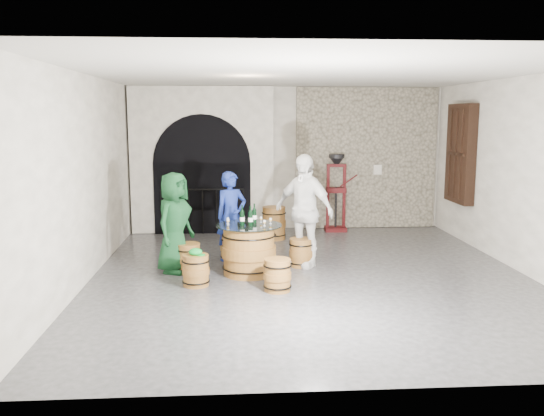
{
  "coord_description": "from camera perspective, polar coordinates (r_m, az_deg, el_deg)",
  "views": [
    {
      "loc": [
        -1.22,
        -9.01,
        2.55
      ],
      "look_at": [
        -0.59,
        0.36,
        1.05
      ],
      "focal_mm": 38.0,
      "sensor_mm": 36.0,
      "label": 1
    }
  ],
  "objects": [
    {
      "name": "side_barrel",
      "position": [
        12.03,
        0.19,
        -1.51
      ],
      "size": [
        0.51,
        0.51,
        0.68
      ],
      "rotation": [
        0.0,
        0.0,
        0.24
      ],
      "color": "brown",
      "rests_on": "ground"
    },
    {
      "name": "person_green",
      "position": [
        9.55,
        -9.64,
        -1.44
      ],
      "size": [
        0.84,
        0.96,
        1.66
      ],
      "primitive_type": "imported",
      "rotation": [
        0.0,
        0.0,
        1.09
      ],
      "color": "#103C1D",
      "rests_on": "ground"
    },
    {
      "name": "tasting_glass_d",
      "position": [
        9.46,
        -1.1,
        -1.15
      ],
      "size": [
        0.05,
        0.05,
        0.1
      ],
      "primitive_type": null,
      "color": "#C78626",
      "rests_on": "barrel_table"
    },
    {
      "name": "green_cap",
      "position": [
        8.77,
        -7.57,
        -4.34
      ],
      "size": [
        0.25,
        0.2,
        0.11
      ],
      "color": "#0C8729",
      "rests_on": "barrel_stool_near_left"
    },
    {
      "name": "ceiling",
      "position": [
        9.12,
        3.95,
        13.14
      ],
      "size": [
        8.0,
        8.0,
        0.0
      ],
      "primitive_type": "plane",
      "rotation": [
        3.14,
        0.0,
        0.0
      ],
      "color": "beige",
      "rests_on": "wall_back"
    },
    {
      "name": "person_white",
      "position": [
        9.79,
        3.15,
        -0.26
      ],
      "size": [
        1.16,
        1.09,
        1.93
      ],
      "primitive_type": "imported",
      "rotation": [
        0.0,
        0.0,
        -0.71
      ],
      "color": "white",
      "rests_on": "ground"
    },
    {
      "name": "wall_left",
      "position": [
        9.35,
        -17.97,
        2.8
      ],
      "size": [
        0.0,
        8.0,
        8.0
      ],
      "primitive_type": "plane",
      "rotation": [
        1.57,
        0.0,
        1.57
      ],
      "color": "white",
      "rests_on": "ground"
    },
    {
      "name": "wall_back",
      "position": [
        13.1,
        1.51,
        4.92
      ],
      "size": [
        8.0,
        0.0,
        8.0
      ],
      "primitive_type": "plane",
      "rotation": [
        1.57,
        0.0,
        0.0
      ],
      "color": "white",
      "rests_on": "ground"
    },
    {
      "name": "barrel_stool_left",
      "position": [
        9.62,
        -8.28,
        -4.92
      ],
      "size": [
        0.42,
        0.42,
        0.48
      ],
      "color": "brown",
      "rests_on": "ground"
    },
    {
      "name": "ground",
      "position": [
        9.45,
        3.74,
        -6.61
      ],
      "size": [
        8.0,
        8.0,
        0.0
      ],
      "primitive_type": "plane",
      "color": "#2E2E31",
      "rests_on": "ground"
    },
    {
      "name": "control_box",
      "position": [
        13.33,
        10.39,
        3.76
      ],
      "size": [
        0.18,
        0.1,
        0.22
      ],
      "primitive_type": "cube",
      "color": "silver",
      "rests_on": "wall_back"
    },
    {
      "name": "barrel_stool_near_left",
      "position": [
        8.84,
        -7.55,
        -6.15
      ],
      "size": [
        0.42,
        0.42,
        0.48
      ],
      "color": "brown",
      "rests_on": "ground"
    },
    {
      "name": "stone_facing_panel",
      "position": [
        13.33,
        9.29,
        4.87
      ],
      "size": [
        3.2,
        0.12,
        3.18
      ],
      "primitive_type": "cube",
      "color": "tan",
      "rests_on": "ground"
    },
    {
      "name": "tasting_glass_c",
      "position": [
        9.55,
        -2.85,
        -1.06
      ],
      "size": [
        0.05,
        0.05,
        0.1
      ],
      "primitive_type": null,
      "color": "#C78626",
      "rests_on": "barrel_table"
    },
    {
      "name": "tasting_glass_b",
      "position": [
        9.33,
        -0.15,
        -1.29
      ],
      "size": [
        0.05,
        0.05,
        0.1
      ],
      "primitive_type": null,
      "color": "#C78626",
      "rests_on": "barrel_table"
    },
    {
      "name": "wine_bottle_right",
      "position": [
        9.38,
        -1.76,
        -0.73
      ],
      "size": [
        0.08,
        0.08,
        0.32
      ],
      "color": "black",
      "rests_on": "barrel_table"
    },
    {
      "name": "person_blue",
      "position": [
        10.23,
        -4.05,
        -0.82
      ],
      "size": [
        0.69,
        0.6,
        1.59
      ],
      "primitive_type": "imported",
      "rotation": [
        0.0,
        0.0,
        0.47
      ],
      "color": "navy",
      "rests_on": "ground"
    },
    {
      "name": "barrel_table",
      "position": [
        9.36,
        -2.3,
        -4.16
      ],
      "size": [
        1.07,
        1.07,
        0.82
      ],
      "color": "brown",
      "rests_on": "ground"
    },
    {
      "name": "wall_front",
      "position": [
        5.24,
        9.65,
        -1.49
      ],
      "size": [
        8.0,
        0.0,
        8.0
      ],
      "primitive_type": "plane",
      "rotation": [
        -1.57,
        0.0,
        0.0
      ],
      "color": "white",
      "rests_on": "ground"
    },
    {
      "name": "shuttered_window",
      "position": [
        12.33,
        18.15,
        5.14
      ],
      "size": [
        0.23,
        1.1,
        2.0
      ],
      "color": "black",
      "rests_on": "wall_right"
    },
    {
      "name": "tasting_glass_a",
      "position": [
        9.26,
        -4.38,
        -1.4
      ],
      "size": [
        0.05,
        0.05,
        0.1
      ],
      "primitive_type": null,
      "color": "#C78626",
      "rests_on": "barrel_table"
    },
    {
      "name": "barrel_stool_near_right",
      "position": [
        8.52,
        0.54,
        -6.67
      ],
      "size": [
        0.42,
        0.42,
        0.48
      ],
      "color": "brown",
      "rests_on": "ground"
    },
    {
      "name": "tasting_glass_f",
      "position": [
        9.39,
        -4.4,
        -1.25
      ],
      "size": [
        0.05,
        0.05,
        0.1
      ],
      "primitive_type": null,
      "color": "#C78626",
      "rests_on": "barrel_table"
    },
    {
      "name": "arched_opening",
      "position": [
        12.81,
        -6.9,
        4.68
      ],
      "size": [
        3.1,
        0.6,
        3.19
      ],
      "color": "white",
      "rests_on": "ground"
    },
    {
      "name": "barrel_stool_right",
      "position": [
        9.9,
        2.89,
        -4.43
      ],
      "size": [
        0.42,
        0.42,
        0.48
      ],
      "color": "brown",
      "rests_on": "ground"
    },
    {
      "name": "corking_press",
      "position": [
        12.87,
        6.38,
        2.12
      ],
      "size": [
        0.71,
        0.4,
        1.72
      ],
      "rotation": [
        0.0,
        0.0,
        -0.04
      ],
      "color": "#450B0D",
      "rests_on": "ground"
    },
    {
      "name": "tasting_glass_e",
      "position": [
        9.14,
        -0.76,
        -1.51
      ],
      "size": [
        0.05,
        0.05,
        0.1
      ],
      "primitive_type": null,
      "color": "#C78626",
      "rests_on": "barrel_table"
    },
    {
      "name": "wine_bottle_center",
      "position": [
        9.16,
        -2.14,
        -0.97
      ],
      "size": [
        0.08,
        0.08,
        0.32
      ],
      "color": "black",
      "rests_on": "barrel_table"
    },
    {
      "name": "wall_right",
      "position": [
        10.22,
        23.72,
        2.97
      ],
      "size": [
        0.0,
        8.0,
        8.0
      ],
      "primitive_type": "plane",
      "rotation": [
        1.57,
        0.0,
        -1.57
      ],
      "color": "white",
      "rests_on": "ground"
    },
    {
      "name": "wine_bottle_left",
      "position": [
        9.21,
        -2.97,
        -0.92
      ],
      "size": [
        0.08,
        0.08,
        0.32
      ],
      "color": "black",
      "rests_on": "barrel_table"
    },
    {
      "name": "barrel_stool_far",
      "position": [
        10.34,
        -4.02,
        -3.86
      ],
      "size": [
        0.42,
        0.42,
        0.48
      ],
      "color": "brown",
      "rests_on": "ground"
    }
  ]
}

